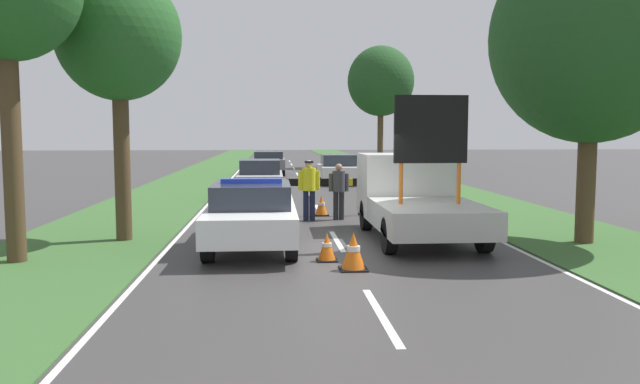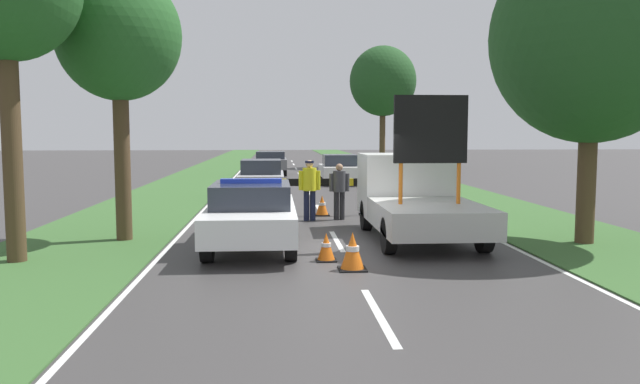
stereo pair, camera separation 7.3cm
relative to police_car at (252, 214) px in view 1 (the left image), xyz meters
name	(u,v)px [view 1 (the left image)]	position (x,y,z in m)	size (l,w,h in m)	color
ground_plane	(342,250)	(1.95, -0.38, -0.77)	(160.00, 160.00, 0.00)	#3D3A3A
lane_markings	(306,189)	(1.95, 14.31, -0.76)	(7.72, 66.76, 0.01)	silver
grass_verge_left	(191,181)	(-3.87, 19.62, -0.75)	(3.82, 120.00, 0.03)	#38602D
grass_verge_right	(408,179)	(7.77, 19.62, -0.75)	(3.82, 120.00, 0.03)	#38602D
police_car	(252,214)	(0.00, 0.00, 0.00)	(1.89, 4.86, 1.54)	white
work_truck	(414,196)	(3.91, 1.31, 0.23)	(2.28, 5.20, 3.35)	white
road_barrier	(319,185)	(1.88, 5.28, 0.18)	(3.08, 0.08, 1.14)	black
police_officer	(309,185)	(1.50, 4.24, 0.28)	(0.63, 0.40, 1.75)	#191E38
pedestrian_civilian	(339,187)	(2.38, 4.36, 0.20)	(0.59, 0.37, 1.64)	#232326
traffic_cone_near_police	(327,247)	(1.52, -1.51, -0.49)	(0.40, 0.40, 0.56)	black
traffic_cone_centre_front	(240,204)	(-0.57, 5.78, -0.43)	(0.49, 0.49, 0.68)	black
traffic_cone_near_truck	(321,205)	(1.94, 5.35, -0.46)	(0.45, 0.45, 0.62)	black
traffic_cone_behind_barrier	(353,251)	(1.94, -2.36, -0.42)	(0.51, 0.51, 0.71)	black
traffic_cone_lane_edge	(264,204)	(0.19, 5.75, -0.44)	(0.48, 0.48, 0.66)	black
queued_car_sedan_silver	(260,178)	(-0.03, 10.65, 0.00)	(1.71, 3.96, 1.50)	#B2B2B7
queued_car_van_white	(338,169)	(3.73, 17.43, -0.02)	(1.88, 3.96, 1.45)	silver
queued_car_suv_grey	(269,162)	(0.20, 24.14, 0.00)	(1.92, 3.92, 1.42)	slate
roadside_tree_near_left	(592,38)	(7.56, -0.03, 3.86)	(4.48, 4.48, 7.00)	#4C3823
roadside_tree_near_right	(118,37)	(-3.03, 1.14, 3.93)	(2.84, 2.84, 6.25)	#4C3823
roadside_tree_mid_left	(381,81)	(8.36, 31.95, 5.51)	(4.86, 4.86, 8.86)	#4C3823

